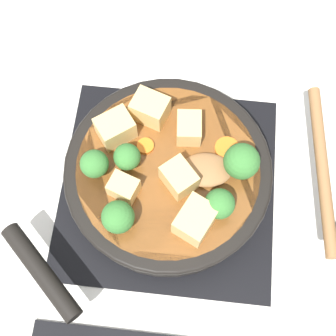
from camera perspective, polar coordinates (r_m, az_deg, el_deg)
ground_plane at (r=0.69m, az=-0.00°, el=-2.28°), size 2.40×2.40×0.00m
front_burner_grate at (r=0.68m, az=-0.00°, el=-1.95°), size 0.31×0.31×0.03m
skillet_pan at (r=0.64m, az=-0.17°, el=-0.83°), size 0.34×0.35×0.05m
wooden_spoon at (r=0.63m, az=12.59°, el=0.05°), size 0.21×0.24×0.02m
tofu_cube_center_large at (r=0.60m, az=-5.43°, el=-2.38°), size 0.04×0.04×0.03m
tofu_cube_near_handle at (r=0.62m, az=2.57°, el=4.87°), size 0.04×0.04×0.03m
tofu_cube_east_chunk at (r=0.60m, az=1.34°, el=-1.19°), size 0.05×0.05×0.03m
tofu_cube_west_chunk at (r=0.63m, az=-2.20°, el=7.25°), size 0.06×0.05×0.04m
tofu_cube_back_piece at (r=0.58m, az=3.34°, el=-6.37°), size 0.06×0.06×0.04m
tofu_cube_front_piece at (r=0.62m, az=-6.44°, el=4.85°), size 0.06×0.06×0.04m
broccoli_floret_near_spoon at (r=0.57m, az=-6.12°, el=-5.97°), size 0.04×0.04×0.05m
broccoli_floret_center_top at (r=0.60m, az=-5.01°, el=1.31°), size 0.04×0.04×0.04m
broccoli_floret_east_rim at (r=0.60m, az=8.96°, el=0.80°), size 0.05×0.05×0.05m
broccoli_floret_west_rim at (r=0.58m, az=6.30°, el=-4.37°), size 0.04×0.04×0.05m
broccoli_floret_north_edge at (r=0.60m, az=-8.96°, el=0.48°), size 0.04×0.04×0.04m
carrot_slice_orange_thin at (r=0.63m, az=7.20°, el=2.41°), size 0.03×0.03×0.01m
carrot_slice_near_center at (r=0.63m, az=-2.77°, el=2.71°), size 0.02×0.02×0.01m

